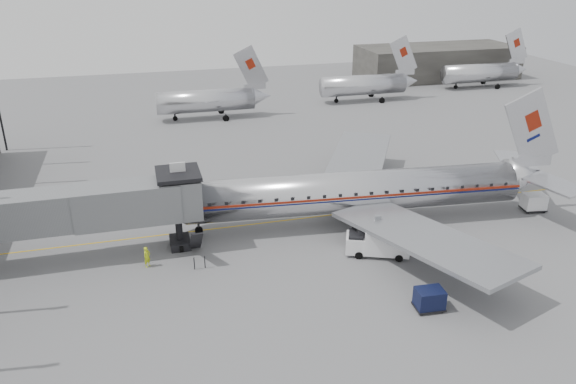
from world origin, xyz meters
name	(u,v)px	position (x,y,z in m)	size (l,w,h in m)	color
ground	(302,252)	(0.00, 0.00, 0.00)	(160.00, 160.00, 0.00)	slate
hangar	(437,62)	(45.00, 60.00, 3.00)	(30.00, 12.00, 6.00)	#33312E
apron_line	(314,217)	(3.00, 6.00, 0.01)	(0.15, 60.00, 0.01)	gold
jet_bridge	(78,209)	(-16.66, 3.67, 4.18)	(21.00, 6.20, 7.10)	slate
distant_aircraft_near	(207,100)	(-1.79, 42.00, 2.73)	(16.39, 3.20, 10.26)	silver
distant_aircraft_mid	(364,84)	(24.21, 46.00, 2.73)	(16.39, 3.20, 10.26)	silver
distant_aircraft_far	(481,72)	(48.21, 50.00, 2.73)	(16.39, 3.20, 10.26)	silver
airliner	(362,191)	(6.73, 4.05, 2.91)	(36.57, 33.76, 11.57)	silver
service_van	(379,241)	(5.73, -1.98, 1.22)	(5.27, 3.66, 2.32)	white
baggage_cart_navy	(429,299)	(6.00, -9.77, 0.80)	(2.03, 1.61, 1.51)	black
baggage_cart_white	(534,202)	(23.10, 2.00, 0.86)	(2.28, 1.87, 1.62)	white
ramp_worker	(147,257)	(-12.00, 0.97, 0.83)	(0.60, 0.40, 1.66)	#C0D719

